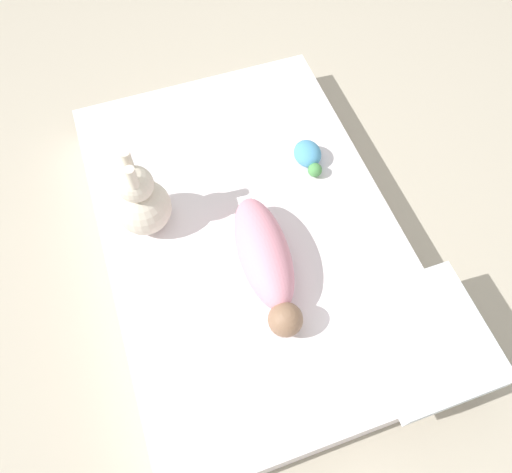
# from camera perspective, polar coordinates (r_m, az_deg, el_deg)

# --- Properties ---
(ground_plane) EXTENTS (12.00, 12.00, 0.00)m
(ground_plane) POSITION_cam_1_polar(r_m,az_deg,el_deg) (1.88, -0.77, -1.19)
(ground_plane) COLOR #B2A893
(bed_mattress) EXTENTS (1.50, 1.00, 0.15)m
(bed_mattress) POSITION_cam_1_polar(r_m,az_deg,el_deg) (1.81, -0.79, -0.04)
(bed_mattress) COLOR white
(bed_mattress) RESTS_ON ground_plane
(swaddled_baby) EXTENTS (0.50, 0.19, 0.15)m
(swaddled_baby) POSITION_cam_1_polar(r_m,az_deg,el_deg) (1.60, 1.15, -2.51)
(swaddled_baby) COLOR pink
(swaddled_baby) RESTS_ON bed_mattress
(pillow) EXTENTS (0.40, 0.35, 0.08)m
(pillow) POSITION_cam_1_polar(r_m,az_deg,el_deg) (1.62, 18.91, -11.05)
(pillow) COLOR white
(pillow) RESTS_ON bed_mattress
(bunny_plush) EXTENTS (0.19, 0.19, 0.34)m
(bunny_plush) POSITION_cam_1_polar(r_m,az_deg,el_deg) (1.69, -12.94, 3.83)
(bunny_plush) COLOR beige
(bunny_plush) RESTS_ON bed_mattress
(turtle_plush) EXTENTS (0.16, 0.10, 0.08)m
(turtle_plush) POSITION_cam_1_polar(r_m,az_deg,el_deg) (1.88, 6.02, 9.16)
(turtle_plush) COLOR #4C99C6
(turtle_plush) RESTS_ON bed_mattress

